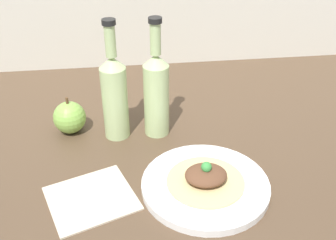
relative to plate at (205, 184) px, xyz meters
The scene contains 7 objects.
ground_plane 15.52cm from the plate, 107.86° to the left, with size 180.00×110.00×4.00cm, color brown.
plate is the anchor object (origin of this frame).
plated_food 2.03cm from the plate, 63.43° to the right, with size 16.53×16.53×5.16cm.
cider_bottle_left 31.28cm from the plate, 128.16° to the left, with size 6.35×6.35×30.33cm.
cider_bottle_right 26.68cm from the plate, 108.97° to the left, with size 6.35×6.35×30.33cm.
apple 40.10cm from the plate, 138.93° to the left, with size 8.34×8.34×9.94cm.
napkin 24.04cm from the plate, behind, with size 21.25×20.45×0.80cm.
Camera 1 is at (-11.29, -76.62, 56.86)cm, focal length 42.00 mm.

